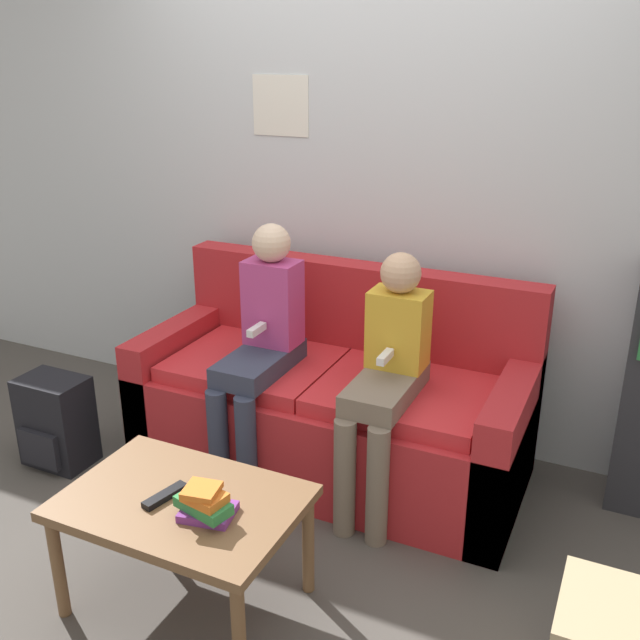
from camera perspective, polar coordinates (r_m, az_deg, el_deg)
ground_plane at (r=3.12m, az=-3.00°, el=-15.83°), size 10.00×10.00×0.00m
wall_back at (r=3.44m, az=4.48°, el=11.44°), size 8.00×0.06×2.60m
couch at (r=3.33m, az=1.02°, el=-6.84°), size 1.77×0.78×0.92m
coffee_table at (r=2.56m, az=-10.96°, el=-14.81°), size 0.80×0.55×0.44m
person_left at (r=3.15m, az=-4.78°, el=-1.76°), size 0.24×0.54×1.16m
person_right at (r=2.92m, az=5.34°, el=-4.25°), size 0.24×0.54×1.10m
tv_remote at (r=2.53m, az=-12.29°, el=-13.56°), size 0.08×0.17×0.02m
book_stack at (r=2.40m, az=-9.19°, el=-14.32°), size 0.21×0.16×0.12m
backpack at (r=3.61m, az=-20.37°, el=-7.65°), size 0.31×0.25×0.44m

